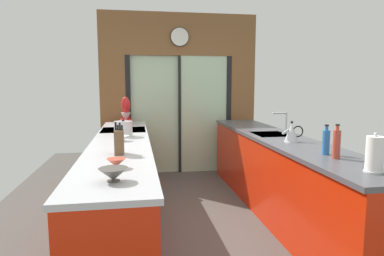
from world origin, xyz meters
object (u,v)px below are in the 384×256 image
object	(u,v)px
oven_range	(125,163)
stand_mixer	(126,114)
mixing_bowl_near	(113,174)
knife_block	(119,142)
kettle	(292,132)
soap_bottle_far	(326,142)
stock_pot	(123,129)
mixing_bowl_mid	(116,163)
soap_bottle_near	(337,144)
mixing_bowl_far	(122,138)
paper_towel_roll	(375,155)

from	to	relation	value
oven_range	stand_mixer	bearing A→B (deg)	88.19
mixing_bowl_near	knife_block	world-z (taller)	knife_block
kettle	soap_bottle_far	distance (m)	0.67
knife_block	stock_pot	xyz separation A→B (m)	(0.00, 1.03, -0.02)
mixing_bowl_mid	stand_mixer	distance (m)	2.71
oven_range	soap_bottle_far	bearing A→B (deg)	-47.06
mixing_bowl_near	soap_bottle_near	distance (m)	1.82
oven_range	mixing_bowl_far	distance (m)	1.06
stand_mixer	paper_towel_roll	world-z (taller)	stand_mixer
knife_block	stand_mixer	bearing A→B (deg)	90.00
kettle	mixing_bowl_near	bearing A→B (deg)	-145.94
stock_pot	kettle	bearing A→B (deg)	-20.72
mixing_bowl_far	knife_block	distance (m)	0.69
stock_pot	mixing_bowl_near	bearing A→B (deg)	-90.00
mixing_bowl_mid	kettle	xyz separation A→B (m)	(1.78, 0.85, 0.06)
mixing_bowl_near	stand_mixer	world-z (taller)	stand_mixer
stand_mixer	soap_bottle_near	size ratio (longest dim) A/B	1.46
soap_bottle_far	mixing_bowl_mid	bearing A→B (deg)	-173.98
stand_mixer	knife_block	bearing A→B (deg)	-90.00
stand_mixer	kettle	size ratio (longest dim) A/B	1.74
mixing_bowl_far	mixing_bowl_near	bearing A→B (deg)	-90.00
knife_block	stand_mixer	world-z (taller)	stand_mixer
mixing_bowl_far	stand_mixer	bearing A→B (deg)	90.00
mixing_bowl_near	soap_bottle_far	world-z (taller)	soap_bottle_far
mixing_bowl_near	paper_towel_roll	bearing A→B (deg)	-2.37
oven_range	stand_mixer	world-z (taller)	stand_mixer
mixing_bowl_far	stand_mixer	xyz separation A→B (m)	(0.00, 1.51, 0.13)
mixing_bowl_mid	soap_bottle_near	distance (m)	1.78
mixing_bowl_near	kettle	distance (m)	2.15
stock_pot	paper_towel_roll	world-z (taller)	paper_towel_roll
mixing_bowl_near	soap_bottle_near	bearing A→B (deg)	12.05
stock_pot	soap_bottle_far	xyz separation A→B (m)	(1.78, -1.34, 0.02)
mixing_bowl_mid	stand_mixer	world-z (taller)	stand_mixer
mixing_bowl_near	soap_bottle_near	xyz separation A→B (m)	(1.78, 0.38, 0.08)
mixing_bowl_near	stand_mixer	distance (m)	3.06
mixing_bowl_mid	soap_bottle_near	size ratio (longest dim) A/B	0.49
soap_bottle_near	soap_bottle_far	size ratio (longest dim) A/B	1.09
knife_block	kettle	xyz separation A→B (m)	(1.78, 0.35, -0.01)
mixing_bowl_mid	stock_pot	world-z (taller)	stock_pot
kettle	soap_bottle_far	world-z (taller)	soap_bottle_far
stock_pot	stand_mixer	bearing A→B (deg)	90.00
stock_pot	soap_bottle_far	bearing A→B (deg)	-36.98
oven_range	mixing_bowl_near	distance (m)	2.52
stock_pot	soap_bottle_near	bearing A→B (deg)	-40.11
mixing_bowl_near	stand_mixer	bearing A→B (deg)	90.00
oven_range	stand_mixer	xyz separation A→B (m)	(0.02, 0.58, 0.63)
mixing_bowl_mid	soap_bottle_far	world-z (taller)	soap_bottle_far
kettle	paper_towel_roll	xyz separation A→B (m)	(-0.00, -1.28, 0.03)
knife_block	mixing_bowl_far	bearing A→B (deg)	89.99
stand_mixer	mixing_bowl_far	bearing A→B (deg)	-90.00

